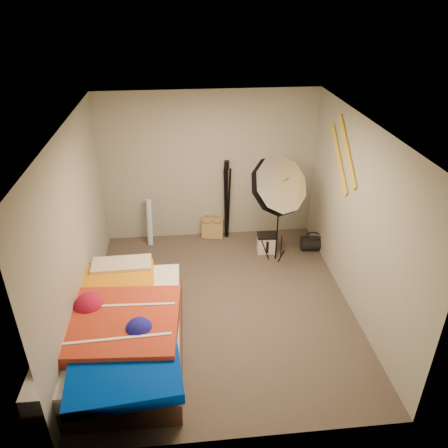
{
  "coord_description": "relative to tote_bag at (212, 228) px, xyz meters",
  "views": [
    {
      "loc": [
        -0.44,
        -4.68,
        3.87
      ],
      "look_at": [
        0.1,
        0.6,
        0.95
      ],
      "focal_mm": 35.0,
      "sensor_mm": 36.0,
      "label": 1
    }
  ],
  "objects": [
    {
      "name": "wall_back",
      "position": [
        -0.03,
        0.13,
        1.07
      ],
      "size": [
        3.5,
        0.0,
        3.5
      ],
      "primitive_type": "plane",
      "rotation": [
        1.57,
        0.0,
        0.0
      ],
      "color": "#989B8B",
      "rests_on": "floor"
    },
    {
      "name": "camera_case",
      "position": [
        0.84,
        -0.55,
        -0.03
      ],
      "size": [
        0.31,
        0.23,
        0.3
      ],
      "primitive_type": "cube",
      "rotation": [
        0.0,
        0.0,
        -0.08
      ],
      "color": "silver",
      "rests_on": "floor"
    },
    {
      "name": "photo_umbrella",
      "position": [
        0.86,
        -0.94,
        1.16
      ],
      "size": [
        0.94,
        0.95,
        1.87
      ],
      "color": "black",
      "rests_on": "floor"
    },
    {
      "name": "ceiling",
      "position": [
        -0.03,
        -1.87,
        2.32
      ],
      "size": [
        4.0,
        4.0,
        0.0
      ],
      "primitive_type": "plane",
      "rotation": [
        3.14,
        0.0,
        0.0
      ],
      "color": "silver",
      "rests_on": "wall_back"
    },
    {
      "name": "floor",
      "position": [
        -0.03,
        -1.87,
        -0.18
      ],
      "size": [
        4.0,
        4.0,
        0.0
      ],
      "primitive_type": "plane",
      "color": "brown",
      "rests_on": "ground"
    },
    {
      "name": "camera_tripod",
      "position": [
        0.24,
        -0.0,
        0.62
      ],
      "size": [
        0.09,
        0.09,
        1.4
      ],
      "color": "black",
      "rests_on": "floor"
    },
    {
      "name": "wall_right",
      "position": [
        1.72,
        -1.87,
        1.07
      ],
      "size": [
        0.0,
        4.0,
        4.0
      ],
      "primitive_type": "plane",
      "rotation": [
        1.57,
        0.0,
        -1.57
      ],
      "color": "#989B8B",
      "rests_on": "floor"
    },
    {
      "name": "bed",
      "position": [
        -1.34,
        -2.57,
        0.14
      ],
      "size": [
        1.59,
        2.43,
        0.65
      ],
      "color": "#4A2E23",
      "rests_on": "floor"
    },
    {
      "name": "duffel_bag",
      "position": [
        1.62,
        -0.57,
        -0.06
      ],
      "size": [
        0.41,
        0.27,
        0.24
      ],
      "primitive_type": "cylinder",
      "rotation": [
        0.0,
        1.57,
        -0.07
      ],
      "color": "black",
      "rests_on": "floor"
    },
    {
      "name": "tote_bag",
      "position": [
        0.0,
        0.0,
        0.0
      ],
      "size": [
        0.39,
        0.23,
        0.38
      ],
      "primitive_type": "cube",
      "rotation": [
        -0.14,
        0.0,
        -0.22
      ],
      "color": "tan",
      "rests_on": "floor"
    },
    {
      "name": "wall_stripe_upper",
      "position": [
        1.7,
        -1.27,
        1.77
      ],
      "size": [
        0.02,
        0.91,
        0.78
      ],
      "primitive_type": "cube",
      "rotation": [
        0.7,
        0.0,
        0.0
      ],
      "color": "gold",
      "rests_on": "wall_right"
    },
    {
      "name": "wall_stripe_lower",
      "position": [
        1.7,
        -1.02,
        1.57
      ],
      "size": [
        0.02,
        0.91,
        0.78
      ],
      "primitive_type": "cube",
      "rotation": [
        0.7,
        0.0,
        0.0
      ],
      "color": "gold",
      "rests_on": "wall_right"
    },
    {
      "name": "wall_left",
      "position": [
        -1.78,
        -1.87,
        1.07
      ],
      "size": [
        0.0,
        4.0,
        4.0
      ],
      "primitive_type": "plane",
      "rotation": [
        1.57,
        0.0,
        1.57
      ],
      "color": "#989B8B",
      "rests_on": "floor"
    },
    {
      "name": "wrapping_roll",
      "position": [
        -1.06,
        -0.08,
        0.21
      ],
      "size": [
        0.12,
        0.24,
        0.79
      ],
      "primitive_type": "cylinder",
      "rotation": [
        -0.17,
        0.0,
        -0.15
      ],
      "color": "#67A2D8",
      "rests_on": "floor"
    },
    {
      "name": "wall_front",
      "position": [
        -0.03,
        -3.87,
        1.07
      ],
      "size": [
        3.5,
        0.0,
        3.5
      ],
      "primitive_type": "plane",
      "rotation": [
        -1.57,
        0.0,
        0.0
      ],
      "color": "#989B8B",
      "rests_on": "floor"
    }
  ]
}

